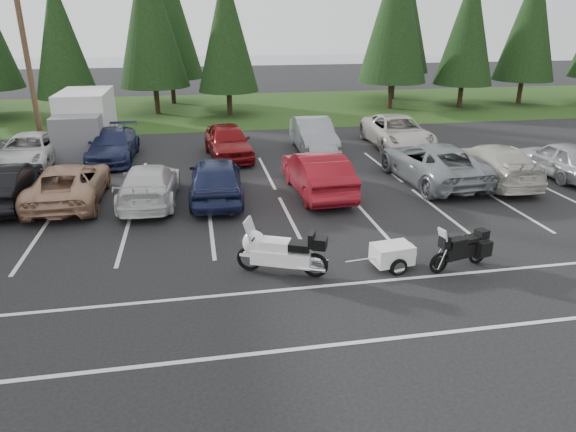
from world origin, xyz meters
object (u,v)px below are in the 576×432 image
Objects in this scene: car_far_3 at (314,135)px; car_far_4 at (397,132)px; car_near_6 at (432,163)px; box_truck at (84,123)px; utility_pole at (27,57)px; car_near_3 at (149,184)px; car_near_4 at (216,178)px; car_far_1 at (113,145)px; car_near_2 at (69,183)px; car_near_8 at (562,159)px; car_far_0 at (30,150)px; car_near_7 at (491,163)px; car_far_2 at (228,141)px; adventure_motorcycle at (460,246)px; touring_motorcycle at (282,248)px; car_near_5 at (317,173)px; car_near_1 at (5,184)px; cargo_trailer at (392,256)px.

car_far_3 reaches higher than car_far_4.
car_near_6 is 6.99m from car_far_3.
box_truck is 17.12m from car_near_6.
utility_pole is 1.54× the size of car_far_4.
car_near_4 is (2.45, -0.12, 0.12)m from car_near_3.
car_near_3 is at bearing -70.23° from car_far_1.
car_near_3 is (2.91, -0.52, -0.02)m from car_near_2.
car_near_2 is at bearing -0.54° from car_near_8.
car_near_7 is at bearing -16.15° from car_far_0.
utility_pole is 10.07m from car_far_2.
box_truck is 1.12× the size of car_far_1.
adventure_motorcycle is (-5.10, -7.12, -0.13)m from car_near_7.
touring_motorcycle reaches higher than adventure_motorcycle.
box_truck is 10.69m from car_near_4.
car_near_5 reaches higher than car_near_4.
car_near_6 is 1.08× the size of car_near_7.
utility_pole reaches higher than box_truck.
car_near_1 reaches higher than car_far_0.
car_far_2 reaches higher than car_near_6.
car_near_5 is 1.01× the size of car_far_3.
car_near_5 is 6.84m from touring_motorcycle.
car_near_6 is at bearing 179.56° from car_near_2.
car_near_6 reaches higher than cargo_trailer.
car_near_6 is 5.85m from car_near_8.
car_far_0 is at bearing -174.12° from car_far_1.
car_near_3 is 0.98× the size of car_far_1.
car_near_6 is (17.07, -7.58, -3.88)m from utility_pole.
touring_motorcycle is at bearing 138.46° from car_near_1.
car_near_7 is 1.09× the size of car_far_1.
car_near_8 is 15.00m from car_far_2.
utility_pole is 1.65× the size of car_near_7.
car_near_4 reaches higher than car_near_2.
utility_pole is 3.85m from box_truck.
utility_pole is 1.89× the size of car_near_1.
utility_pole reaches higher than car_far_0.
car_near_7 is at bearing -177.12° from car_near_3.
car_near_1 reaches higher than car_far_1.
car_far_2 is 4.42m from car_far_3.
box_truck is 2.59× the size of adventure_motorcycle.
utility_pole reaches higher than car_near_4.
car_far_2 is 8.93m from car_far_4.
car_near_4 is at bearing -45.25° from utility_pole.
utility_pole is 1.70× the size of car_near_2.
car_near_5 reaches higher than car_far_3.
car_far_3 is (1.39, 6.63, -0.01)m from car_near_5.
car_near_5 is at bearing 94.29° from adventure_motorcycle.
car_near_3 is at bearing -54.86° from utility_pole.
car_near_7 reaches higher than adventure_motorcycle.
car_far_4 reaches higher than car_near_7.
box_truck is 1.09× the size of car_far_0.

